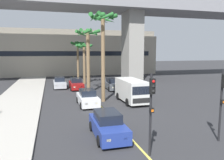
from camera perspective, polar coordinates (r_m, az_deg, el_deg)
sidewalk_left at (r=19.20m, az=-25.75°, el=-8.97°), size 4.80×80.00×0.15m
lane_stripe_center at (r=27.07m, az=-5.74°, el=-3.79°), size 0.14×56.00×0.01m
bridge_overpass at (r=39.26m, az=-7.87°, el=18.99°), size 77.42×8.00×16.64m
pier_building_backdrop at (r=51.77m, az=-10.72°, el=6.97°), size 39.48×8.04×10.04m
car_queue_front at (r=21.64m, az=-6.42°, el=-4.71°), size 1.86×4.12×1.56m
car_queue_second at (r=32.65m, az=-13.57°, el=-0.76°), size 1.85×4.11×1.56m
car_queue_third at (r=31.09m, az=-9.38°, el=-1.06°), size 1.87×4.12×1.56m
car_queue_fourth at (r=30.32m, az=0.15°, el=-1.17°), size 1.91×4.14×1.56m
car_queue_fifth at (r=13.79m, az=-1.10°, el=-11.76°), size 1.86×4.11×1.56m
delivery_van at (r=22.80m, az=5.10°, el=-2.62°), size 2.17×5.25×2.36m
traffic_light_median_near at (r=10.91m, az=10.28°, el=-6.14°), size 0.24×0.37×4.20m
traffic_light_right_far_corner at (r=14.03m, az=26.93°, el=-3.81°), size 0.24×0.37×4.20m
palm_tree_near_median at (r=22.77m, az=-2.36°, el=12.51°), size 3.08×3.12×9.23m
palm_tree_mid_median at (r=41.19m, az=-8.99°, el=8.00°), size 2.67×2.68×7.18m
palm_tree_far_median at (r=35.80m, az=-7.35°, el=7.32°), size 2.83×2.80×6.63m
palm_tree_farthest_median at (r=27.71m, az=-6.35°, el=9.30°), size 3.18×3.30×8.12m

